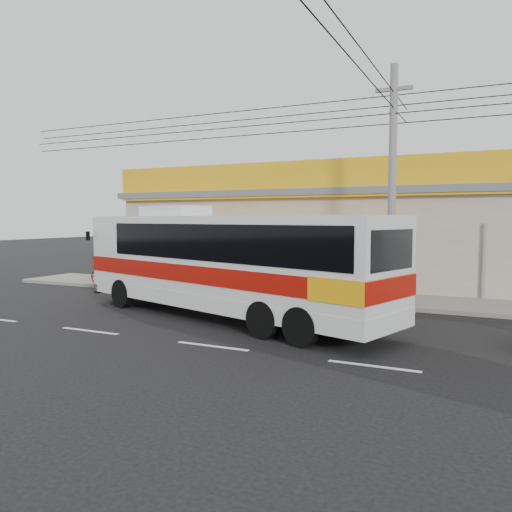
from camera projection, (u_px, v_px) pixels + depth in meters
The scene contains 8 objects.
ground at pixel (255, 327), 14.69m from camera, with size 120.00×120.00×0.00m, color black.
sidewalk at pixel (318, 296), 20.10m from camera, with size 30.00×3.20×0.15m, color slate.
lane_markings at pixel (212, 346), 12.43m from camera, with size 50.00×0.12×0.01m, color silver, non-canonical shape.
storefront_building at pixel (353, 236), 24.94m from camera, with size 22.60×9.20×5.70m.
coach_bus at pixel (227, 258), 15.64m from camera, with size 11.93×5.99×3.62m.
motorbike_red at pixel (103, 274), 23.12m from camera, with size 0.63×1.80×0.94m, color maroon.
motorbike_dark at pixel (147, 268), 25.24m from camera, with size 0.48×1.72×1.03m, color black.
utility_pole at pixel (394, 108), 17.36m from camera, with size 34.00×14.00×8.53m.
Camera 1 is at (6.17, -13.11, 3.17)m, focal length 35.00 mm.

